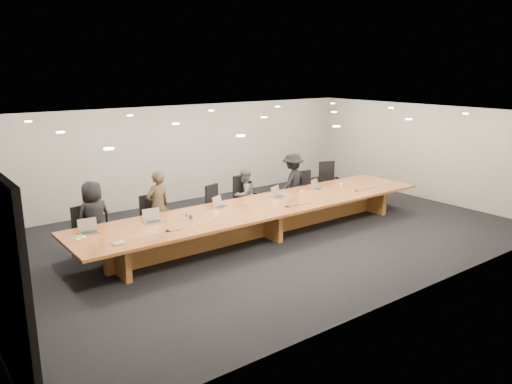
% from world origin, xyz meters
% --- Properties ---
extents(ground, '(12.00, 12.00, 0.00)m').
position_xyz_m(ground, '(0.00, 0.00, 0.00)').
color(ground, black).
rests_on(ground, ground).
extents(back_wall, '(12.00, 0.02, 2.80)m').
position_xyz_m(back_wall, '(0.00, 4.00, 1.40)').
color(back_wall, beige).
rests_on(back_wall, ground).
extents(conference_table, '(9.00, 1.80, 0.75)m').
position_xyz_m(conference_table, '(0.00, 0.00, 0.52)').
color(conference_table, brown).
rests_on(conference_table, ground).
extents(chair_far_left, '(0.63, 0.63, 1.08)m').
position_xyz_m(chair_far_left, '(-3.71, 1.19, 0.54)').
color(chair_far_left, black).
rests_on(chair_far_left, ground).
extents(chair_left, '(0.58, 0.58, 1.06)m').
position_xyz_m(chair_left, '(-2.19, 1.24, 0.53)').
color(chair_left, black).
rests_on(chair_left, ground).
extents(chair_mid_left, '(0.69, 0.69, 1.07)m').
position_xyz_m(chair_mid_left, '(-0.45, 1.23, 0.53)').
color(chair_mid_left, black).
rests_on(chair_mid_left, ground).
extents(chair_mid_right, '(0.66, 0.66, 1.19)m').
position_xyz_m(chair_mid_right, '(0.39, 1.20, 0.60)').
color(chair_mid_right, black).
rests_on(chair_mid_right, ground).
extents(chair_right, '(0.61, 0.61, 1.06)m').
position_xyz_m(chair_right, '(2.48, 1.17, 0.53)').
color(chair_right, black).
rests_on(chair_right, ground).
extents(chair_far_right, '(0.75, 0.75, 1.18)m').
position_xyz_m(chair_far_right, '(3.50, 1.31, 0.59)').
color(chair_far_right, black).
rests_on(chair_far_right, ground).
extents(person_a, '(0.85, 0.64, 1.57)m').
position_xyz_m(person_a, '(-3.54, 1.24, 0.79)').
color(person_a, black).
rests_on(person_a, ground).
extents(person_b, '(0.65, 0.49, 1.63)m').
position_xyz_m(person_b, '(-2.10, 1.18, 0.82)').
color(person_b, '#382F1F').
rests_on(person_b, ground).
extents(person_c, '(0.76, 0.65, 1.36)m').
position_xyz_m(person_c, '(0.35, 1.26, 0.68)').
color(person_c, '#57585A').
rests_on(person_c, ground).
extents(person_d, '(1.15, 0.85, 1.60)m').
position_xyz_m(person_d, '(1.96, 1.23, 0.80)').
color(person_d, black).
rests_on(person_d, ground).
extents(laptop_a, '(0.38, 0.30, 0.28)m').
position_xyz_m(laptop_a, '(-3.93, 0.41, 0.89)').
color(laptop_a, tan).
rests_on(laptop_a, conference_table).
extents(laptop_b, '(0.39, 0.30, 0.29)m').
position_xyz_m(laptop_b, '(-2.64, 0.28, 0.89)').
color(laptop_b, '#C3AF95').
rests_on(laptop_b, conference_table).
extents(laptop_c, '(0.40, 0.36, 0.26)m').
position_xyz_m(laptop_c, '(-0.89, 0.42, 0.88)').
color(laptop_c, beige).
rests_on(laptop_c, conference_table).
extents(laptop_d, '(0.43, 0.38, 0.28)m').
position_xyz_m(laptop_d, '(0.74, 0.30, 0.89)').
color(laptop_d, '#BBA78F').
rests_on(laptop_d, conference_table).
extents(laptop_e, '(0.42, 0.37, 0.27)m').
position_xyz_m(laptop_e, '(2.08, 0.32, 0.89)').
color(laptop_e, '#BCAE90').
rests_on(laptop_e, conference_table).
extents(water_bottle, '(0.07, 0.07, 0.20)m').
position_xyz_m(water_bottle, '(-2.00, 0.06, 0.85)').
color(water_bottle, '#B5C6C2').
rests_on(water_bottle, conference_table).
extents(amber_mug, '(0.08, 0.08, 0.09)m').
position_xyz_m(amber_mug, '(-1.89, 0.08, 0.79)').
color(amber_mug, brown).
rests_on(amber_mug, conference_table).
extents(paper_cup_near, '(0.09, 0.09, 0.10)m').
position_xyz_m(paper_cup_near, '(1.41, 0.25, 0.80)').
color(paper_cup_near, silver).
rests_on(paper_cup_near, conference_table).
extents(paper_cup_far, '(0.11, 0.11, 0.10)m').
position_xyz_m(paper_cup_far, '(2.72, 0.15, 0.80)').
color(paper_cup_far, silver).
rests_on(paper_cup_far, conference_table).
extents(notepad, '(0.28, 0.25, 0.01)m').
position_xyz_m(notepad, '(-4.17, 0.27, 0.76)').
color(notepad, silver).
rests_on(notepad, conference_table).
extents(lime_gadget, '(0.14, 0.08, 0.02)m').
position_xyz_m(lime_gadget, '(-4.19, 0.27, 0.77)').
color(lime_gadget, '#59AB2D').
rests_on(lime_gadget, notepad).
extents(av_box, '(0.21, 0.16, 0.03)m').
position_xyz_m(av_box, '(-3.71, -0.50, 0.77)').
color(av_box, '#BABAC0').
rests_on(av_box, conference_table).
extents(mic_left, '(0.15, 0.15, 0.03)m').
position_xyz_m(mic_left, '(-2.66, -0.38, 0.77)').
color(mic_left, black).
rests_on(mic_left, conference_table).
extents(mic_center, '(0.15, 0.15, 0.03)m').
position_xyz_m(mic_center, '(0.32, -0.45, 0.77)').
color(mic_center, black).
rests_on(mic_center, conference_table).
extents(mic_right, '(0.12, 0.12, 0.03)m').
position_xyz_m(mic_right, '(2.73, -0.38, 0.76)').
color(mic_right, black).
rests_on(mic_right, conference_table).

